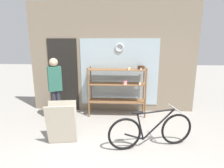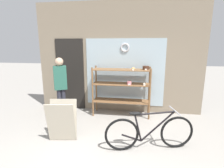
{
  "view_description": "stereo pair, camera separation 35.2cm",
  "coord_description": "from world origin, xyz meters",
  "px_view_note": "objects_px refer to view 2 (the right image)",
  "views": [
    {
      "loc": [
        0.26,
        -2.36,
        1.92
      ],
      "look_at": [
        0.07,
        1.09,
        1.15
      ],
      "focal_mm": 28.0,
      "sensor_mm": 36.0,
      "label": 1
    },
    {
      "loc": [
        0.61,
        -2.32,
        1.92
      ],
      "look_at": [
        0.07,
        1.09,
        1.15
      ],
      "focal_mm": 28.0,
      "sensor_mm": 36.0,
      "label": 2
    }
  ],
  "objects_px": {
    "display_case": "(123,85)",
    "pedestrian": "(60,83)",
    "sandwich_board": "(62,121)",
    "bicycle": "(149,132)"
  },
  "relations": [
    {
      "from": "display_case",
      "to": "pedestrian",
      "type": "distance_m",
      "value": 1.66
    },
    {
      "from": "display_case",
      "to": "sandwich_board",
      "type": "xyz_separation_m",
      "value": [
        -1.09,
        -1.52,
        -0.43
      ]
    },
    {
      "from": "bicycle",
      "to": "sandwich_board",
      "type": "height_order",
      "value": "sandwich_board"
    },
    {
      "from": "sandwich_board",
      "to": "pedestrian",
      "type": "bearing_deg",
      "value": 106.08
    },
    {
      "from": "bicycle",
      "to": "sandwich_board",
      "type": "bearing_deg",
      "value": 164.45
    },
    {
      "from": "sandwich_board",
      "to": "pedestrian",
      "type": "distance_m",
      "value": 1.34
    },
    {
      "from": "display_case",
      "to": "bicycle",
      "type": "xyz_separation_m",
      "value": [
        0.64,
        -1.57,
        -0.51
      ]
    },
    {
      "from": "display_case",
      "to": "sandwich_board",
      "type": "bearing_deg",
      "value": -125.47
    },
    {
      "from": "display_case",
      "to": "bicycle",
      "type": "height_order",
      "value": "display_case"
    },
    {
      "from": "display_case",
      "to": "sandwich_board",
      "type": "distance_m",
      "value": 1.92
    }
  ]
}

